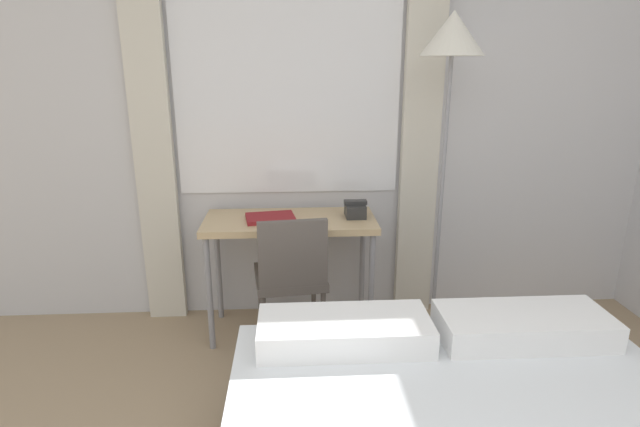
# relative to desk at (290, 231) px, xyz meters

# --- Properties ---
(wall_back_with_window) EXTENTS (5.23, 0.13, 2.70)m
(wall_back_with_window) POSITION_rel_desk_xyz_m (0.21, 0.31, 0.68)
(wall_back_with_window) COLOR silver
(wall_back_with_window) RESTS_ON ground_plane
(desk) EXTENTS (1.04, 0.47, 0.75)m
(desk) POSITION_rel_desk_xyz_m (0.00, 0.00, 0.00)
(desk) COLOR tan
(desk) RESTS_ON ground_plane
(desk_chair) EXTENTS (0.44, 0.44, 0.85)m
(desk_chair) POSITION_rel_desk_xyz_m (0.00, -0.24, -0.17)
(desk_chair) COLOR #59514C
(desk_chair) RESTS_ON ground_plane
(standing_lamp) EXTENTS (0.35, 0.35, 1.93)m
(standing_lamp) POSITION_rel_desk_xyz_m (0.89, -0.11, 0.96)
(standing_lamp) COLOR #4C4C51
(standing_lamp) RESTS_ON ground_plane
(telephone) EXTENTS (0.14, 0.16, 0.10)m
(telephone) POSITION_rel_desk_xyz_m (0.40, 0.02, 0.13)
(telephone) COLOR #2D2D2D
(telephone) RESTS_ON desk
(book) EXTENTS (0.31, 0.24, 0.02)m
(book) POSITION_rel_desk_xyz_m (-0.12, -0.01, 0.09)
(book) COLOR maroon
(book) RESTS_ON desk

